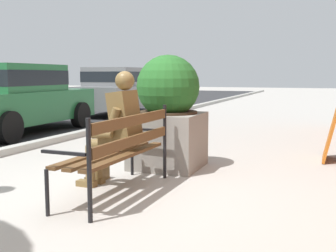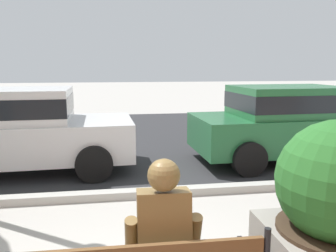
{
  "view_description": "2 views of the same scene",
  "coord_description": "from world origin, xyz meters",
  "px_view_note": "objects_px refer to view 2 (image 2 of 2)",
  "views": [
    {
      "loc": [
        -4.03,
        -2.1,
        1.33
      ],
      "look_at": [
        1.48,
        0.03,
        0.6
      ],
      "focal_mm": 44.68,
      "sensor_mm": 36.0,
      "label": 1
    },
    {
      "loc": [
        -0.08,
        -2.1,
        1.97
      ],
      "look_at": [
        0.95,
        4.53,
        0.8
      ],
      "focal_mm": 37.04,
      "sensor_mm": 36.0,
      "label": 2
    }
  ],
  "objects_px": {
    "parked_car_white": "(17,128)",
    "bronze_statue_seated": "(164,246)",
    "parked_car_green": "(290,121)",
    "concrete_planter": "(335,231)"
  },
  "relations": [
    {
      "from": "concrete_planter",
      "to": "parked_car_green",
      "type": "xyz_separation_m",
      "value": [
        2.04,
        4.5,
        0.06
      ]
    },
    {
      "from": "parked_car_white",
      "to": "parked_car_green",
      "type": "relative_size",
      "value": 1.0
    },
    {
      "from": "bronze_statue_seated",
      "to": "parked_car_white",
      "type": "distance_m",
      "value": 4.8
    },
    {
      "from": "parked_car_white",
      "to": "bronze_statue_seated",
      "type": "bearing_deg",
      "value": -63.72
    },
    {
      "from": "parked_car_green",
      "to": "parked_car_white",
      "type": "bearing_deg",
      "value": 180.0
    },
    {
      "from": "bronze_statue_seated",
      "to": "concrete_planter",
      "type": "bearing_deg",
      "value": -8.98
    },
    {
      "from": "bronze_statue_seated",
      "to": "concrete_planter",
      "type": "height_order",
      "value": "concrete_planter"
    },
    {
      "from": "parked_car_white",
      "to": "parked_car_green",
      "type": "xyz_separation_m",
      "value": [
        5.4,
        0.0,
        0.0
      ]
    },
    {
      "from": "bronze_statue_seated",
      "to": "parked_car_green",
      "type": "distance_m",
      "value": 5.41
    },
    {
      "from": "parked_car_white",
      "to": "concrete_planter",
      "type": "bearing_deg",
      "value": -53.27
    }
  ]
}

